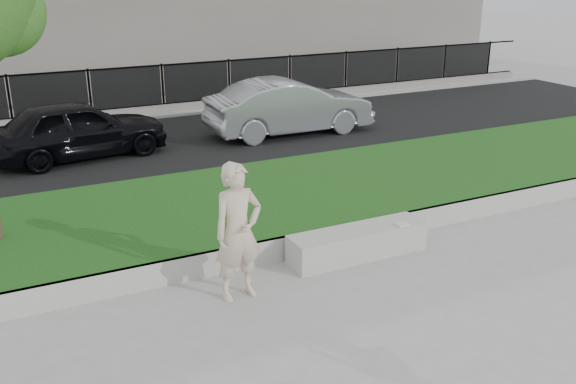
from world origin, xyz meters
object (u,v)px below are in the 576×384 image
man (238,232)px  car_dark (78,129)px  stone_bench (358,243)px  book (402,224)px  car_silver (290,107)px

man → car_dark: man is taller
stone_bench → book: book is taller
car_dark → man: bearing=178.2°
stone_bench → man: size_ratio=1.17×
man → car_silver: 9.20m
book → man: bearing=-179.0°
book → car_silver: bearing=73.9°
stone_bench → man: (-2.23, -0.37, 0.76)m
man → stone_bench: bearing=3.3°
stone_bench → book: size_ratio=10.66×
car_silver → car_dark: bearing=89.4°
car_dark → car_silver: bearing=-99.6°
man → book: (2.96, 0.20, -0.51)m
man → car_silver: man is taller
stone_bench → car_dark: size_ratio=0.56×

